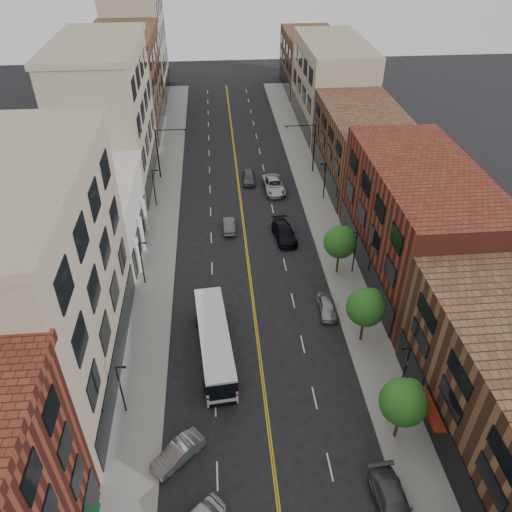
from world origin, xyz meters
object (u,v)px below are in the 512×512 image
object	(u,v)px
car_parked_mid	(393,504)
car_lane_b	(274,185)
city_bus	(214,341)
car_lane_c	(249,177)
car_lane_behind	(229,226)
car_parked_far	(327,307)
car_lane_a	(284,233)
car_angle_b	(178,453)

from	to	relation	value
car_parked_mid	car_lane_b	distance (m)	44.43
city_bus	car_lane_c	world-z (taller)	city_bus
car_lane_behind	car_lane_b	xyz separation A→B (m)	(6.51, 9.44, 0.19)
city_bus	car_lane_c	bearing A→B (deg)	75.47
car_parked_far	car_lane_behind	xyz separation A→B (m)	(-8.81, 15.48, -0.04)
car_parked_far	car_lane_a	bearing A→B (deg)	102.23
car_lane_a	car_lane_b	world-z (taller)	car_lane_b
car_lane_behind	car_lane_a	distance (m)	6.82
city_bus	car_lane_c	distance (m)	32.82
car_angle_b	car_lane_a	xyz separation A→B (m)	(11.30, 27.50, 0.11)
car_parked_mid	car_lane_a	bearing A→B (deg)	91.31
car_parked_mid	car_lane_behind	xyz separation A→B (m)	(-9.20, 34.90, -0.13)
city_bus	car_parked_mid	xyz separation A→B (m)	(11.29, -14.80, -0.95)
car_lane_c	car_parked_far	bearing A→B (deg)	-76.58
car_angle_b	city_bus	bearing A→B (deg)	121.86
city_bus	car_lane_c	xyz separation A→B (m)	(5.40, 32.36, -0.98)
city_bus	car_parked_mid	world-z (taller)	city_bus
car_lane_c	car_angle_b	bearing A→B (deg)	-98.85
car_lane_a	car_lane_c	bearing A→B (deg)	95.39
car_parked_far	car_lane_a	size ratio (longest dim) A/B	0.72
car_lane_c	car_parked_mid	bearing A→B (deg)	-80.68
car_parked_far	car_parked_mid	bearing A→B (deg)	-87.18
car_parked_mid	car_lane_a	world-z (taller)	car_lane_a
city_bus	car_angle_b	bearing A→B (deg)	-111.15
car_parked_far	car_lane_c	bearing A→B (deg)	102.89
car_lane_a	car_lane_c	world-z (taller)	car_lane_a
city_bus	car_lane_a	distance (m)	19.63
car_parked_far	car_lane_c	size ratio (longest dim) A/B	0.92
car_angle_b	car_lane_behind	xyz separation A→B (m)	(4.92, 29.91, -0.05)
car_parked_mid	car_parked_far	distance (m)	19.43
car_lane_b	car_lane_c	world-z (taller)	car_lane_b
city_bus	car_parked_far	distance (m)	11.89
city_bus	car_parked_mid	size ratio (longest dim) A/B	2.20
car_angle_b	car_lane_behind	size ratio (longest dim) A/B	1.08
car_parked_mid	car_parked_far	xyz separation A→B (m)	(-0.39, 19.43, -0.09)
city_bus	car_parked_mid	bearing A→B (deg)	-57.71
city_bus	car_lane_behind	size ratio (longest dim) A/B	3.02
car_angle_b	car_parked_far	xyz separation A→B (m)	(13.73, 14.43, -0.01)
car_angle_b	car_lane_behind	bearing A→B (deg)	128.61
city_bus	car_lane_b	size ratio (longest dim) A/B	1.97
car_lane_b	car_lane_c	distance (m)	4.27
car_parked_mid	car_lane_c	xyz separation A→B (m)	(-5.90, 47.16, -0.04)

